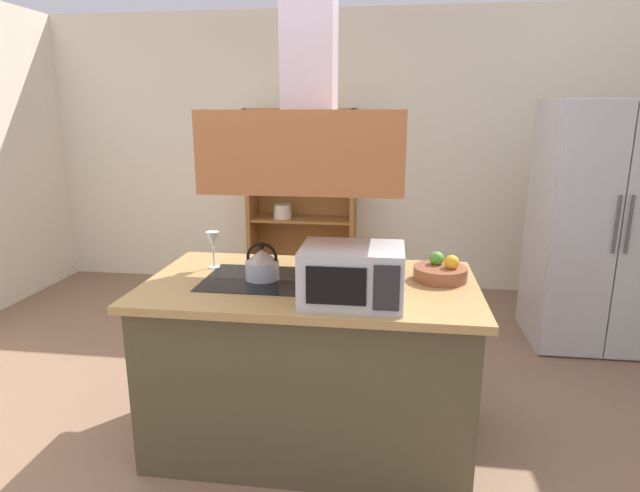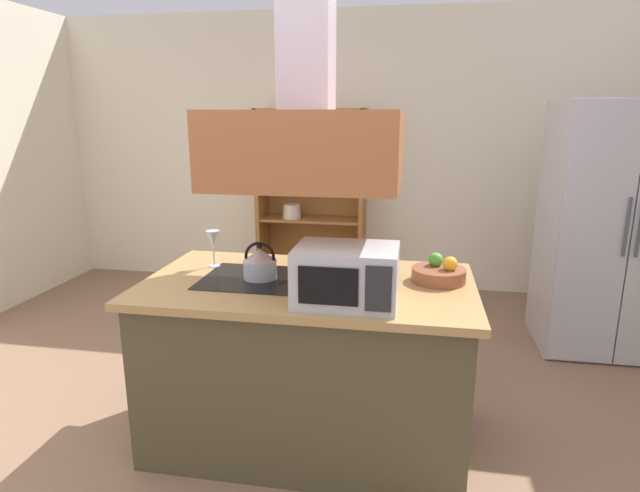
{
  "view_description": "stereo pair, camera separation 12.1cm",
  "coord_description": "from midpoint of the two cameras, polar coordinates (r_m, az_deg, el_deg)",
  "views": [
    {
      "loc": [
        0.54,
        -2.34,
        1.74
      ],
      "look_at": [
        0.14,
        0.56,
        1.0
      ],
      "focal_mm": 29.62,
      "sensor_mm": 36.0,
      "label": 1
    },
    {
      "loc": [
        0.66,
        -2.32,
        1.74
      ],
      "look_at": [
        0.14,
        0.56,
        1.0
      ],
      "focal_mm": 29.62,
      "sensor_mm": 36.0,
      "label": 2
    }
  ],
  "objects": [
    {
      "name": "wall_back",
      "position": [
        5.38,
        1.41,
        10.04
      ],
      "size": [
        6.0,
        0.12,
        2.7
      ],
      "primitive_type": "cube",
      "color": "#EFE6CA",
      "rests_on": "ground"
    },
    {
      "name": "microwave",
      "position": [
        2.39,
        2.05,
        -3.12
      ],
      "size": [
        0.46,
        0.35,
        0.26
      ],
      "color": "#B7BABF",
      "rests_on": "kitchen_island"
    },
    {
      "name": "wine_glass_on_counter",
      "position": [
        2.98,
        -12.65,
        0.5
      ],
      "size": [
        0.08,
        0.08,
        0.21
      ],
      "color": "silver",
      "rests_on": "kitchen_island"
    },
    {
      "name": "dish_cabinet",
      "position": [
        5.29,
        -2.55,
        3.79
      ],
      "size": [
        1.05,
        0.4,
        1.78
      ],
      "color": "#9A622E",
      "rests_on": "ground"
    },
    {
      "name": "kitchen_island",
      "position": [
        2.88,
        -2.2,
        -12.33
      ],
      "size": [
        1.69,
        0.97,
        0.9
      ],
      "color": "#4C452D",
      "rests_on": "ground"
    },
    {
      "name": "kettle",
      "position": [
        2.74,
        -7.53,
        -1.95
      ],
      "size": [
        0.17,
        0.17,
        0.2
      ],
      "color": "#ADB8C8",
      "rests_on": "kitchen_island"
    },
    {
      "name": "fruit_bowl",
      "position": [
        2.78,
        11.71,
        -2.74
      ],
      "size": [
        0.27,
        0.27,
        0.14
      ],
      "color": "brown",
      "rests_on": "kitchen_island"
    },
    {
      "name": "ground_plane",
      "position": [
        2.97,
        -5.81,
        -21.72
      ],
      "size": [
        7.8,
        7.8,
        0.0
      ],
      "primitive_type": "plane",
      "color": "#87654D"
    },
    {
      "name": "refrigerator",
      "position": [
        4.44,
        27.3,
        1.93
      ],
      "size": [
        0.9,
        0.78,
        1.84
      ],
      "color": "#BBB6C0",
      "rests_on": "ground"
    },
    {
      "name": "range_hood",
      "position": [
        2.58,
        -2.47,
        13.29
      ],
      "size": [
        0.9,
        0.7,
        1.31
      ],
      "color": "#A75E33"
    },
    {
      "name": "cutting_board",
      "position": [
        2.8,
        0.84,
        -3.08
      ],
      "size": [
        0.35,
        0.26,
        0.02
      ],
      "primitive_type": "cube",
      "rotation": [
        0.0,
        0.0,
        -0.06
      ],
      "color": "#AC7D4D",
      "rests_on": "kitchen_island"
    }
  ]
}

